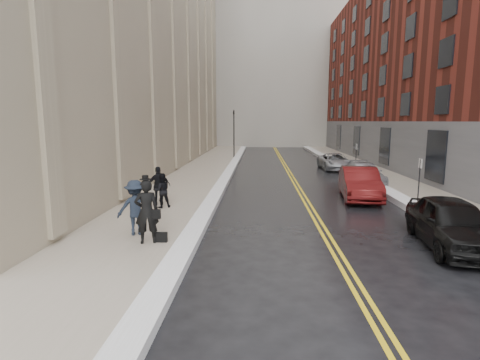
# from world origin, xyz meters

# --- Properties ---
(ground) EXTENTS (160.00, 160.00, 0.00)m
(ground) POSITION_xyz_m (0.00, 0.00, 0.00)
(ground) COLOR black
(ground) RESTS_ON ground
(sidewalk_left) EXTENTS (4.00, 64.00, 0.15)m
(sidewalk_left) POSITION_xyz_m (-4.50, 16.00, 0.07)
(sidewalk_left) COLOR gray
(sidewalk_left) RESTS_ON ground
(sidewalk_right) EXTENTS (3.00, 64.00, 0.15)m
(sidewalk_right) POSITION_xyz_m (9.00, 16.00, 0.07)
(sidewalk_right) COLOR gray
(sidewalk_right) RESTS_ON ground
(lane_stripe_a) EXTENTS (0.12, 64.00, 0.01)m
(lane_stripe_a) POSITION_xyz_m (2.38, 16.00, 0.00)
(lane_stripe_a) COLOR gold
(lane_stripe_a) RESTS_ON ground
(lane_stripe_b) EXTENTS (0.12, 64.00, 0.01)m
(lane_stripe_b) POSITION_xyz_m (2.62, 16.00, 0.00)
(lane_stripe_b) COLOR gold
(lane_stripe_b) RESTS_ON ground
(snow_ridge_left) EXTENTS (0.70, 60.80, 0.26)m
(snow_ridge_left) POSITION_xyz_m (-2.20, 16.00, 0.13)
(snow_ridge_left) COLOR white
(snow_ridge_left) RESTS_ON ground
(snow_ridge_right) EXTENTS (0.85, 60.80, 0.30)m
(snow_ridge_right) POSITION_xyz_m (7.15, 16.00, 0.15)
(snow_ridge_right) COLOR white
(snow_ridge_right) RESTS_ON ground
(building_right) EXTENTS (14.00, 50.00, 18.00)m
(building_right) POSITION_xyz_m (17.50, 23.00, 9.00)
(building_right) COLOR maroon
(building_right) RESTS_ON ground
(tower_far_right) EXTENTS (22.00, 18.00, 44.00)m
(tower_far_right) POSITION_xyz_m (14.00, 66.00, 22.00)
(tower_far_right) COLOR slate
(tower_far_right) RESTS_ON ground
(traffic_signal) EXTENTS (0.18, 0.15, 5.20)m
(traffic_signal) POSITION_xyz_m (-2.60, 30.00, 3.08)
(traffic_signal) COLOR black
(traffic_signal) RESTS_ON ground
(parking_sign_near) EXTENTS (0.06, 0.35, 2.23)m
(parking_sign_near) POSITION_xyz_m (7.90, 8.00, 1.36)
(parking_sign_near) COLOR black
(parking_sign_near) RESTS_ON ground
(parking_sign_far) EXTENTS (0.06, 0.35, 2.23)m
(parking_sign_far) POSITION_xyz_m (7.90, 20.00, 1.36)
(parking_sign_far) COLOR black
(parking_sign_far) RESTS_ON ground
(car_black) EXTENTS (2.41, 4.91, 1.61)m
(car_black) POSITION_xyz_m (6.26, 1.50, 0.81)
(car_black) COLOR black
(car_black) RESTS_ON ground
(car_maroon) EXTENTS (2.33, 5.17, 1.65)m
(car_maroon) POSITION_xyz_m (5.34, 9.09, 0.82)
(car_maroon) COLOR #4A0D0D
(car_maroon) RESTS_ON ground
(car_silver_near) EXTENTS (2.05, 4.86, 1.40)m
(car_silver_near) POSITION_xyz_m (6.80, 13.60, 0.70)
(car_silver_near) COLOR #A4A5AB
(car_silver_near) RESTS_ON ground
(car_silver_far) EXTENTS (2.41, 4.90, 1.34)m
(car_silver_far) POSITION_xyz_m (6.47, 21.17, 0.67)
(car_silver_far) COLOR #9B9DA2
(car_silver_far) RESTS_ON ground
(pedestrian_main) EXTENTS (0.87, 0.70, 2.07)m
(pedestrian_main) POSITION_xyz_m (-3.47, 1.01, 1.18)
(pedestrian_main) COLOR black
(pedestrian_main) RESTS_ON sidewalk_left
(pedestrian_a) EXTENTS (0.94, 0.86, 1.57)m
(pedestrian_a) POSITION_xyz_m (-4.28, 5.97, 0.93)
(pedestrian_a) COLOR black
(pedestrian_a) RESTS_ON sidewalk_left
(pedestrian_b) EXTENTS (1.38, 1.05, 1.90)m
(pedestrian_b) POSITION_xyz_m (-4.13, 1.90, 1.10)
(pedestrian_b) COLOR black
(pedestrian_b) RESTS_ON sidewalk_left
(pedestrian_c) EXTENTS (1.14, 0.76, 1.80)m
(pedestrian_c) POSITION_xyz_m (-4.55, 6.50, 1.05)
(pedestrian_c) COLOR black
(pedestrian_c) RESTS_ON sidewalk_left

